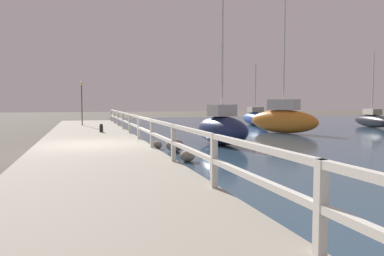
# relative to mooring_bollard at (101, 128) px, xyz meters

# --- Properties ---
(ground_plane) EXTENTS (120.00, 120.00, 0.00)m
(ground_plane) POSITION_rel_mooring_bollard_xyz_m (-0.54, -5.34, -0.54)
(ground_plane) COLOR #4C473D
(dock_walkway) EXTENTS (3.81, 36.00, 0.33)m
(dock_walkway) POSITION_rel_mooring_bollard_xyz_m (-0.54, -5.34, -0.37)
(dock_walkway) COLOR gray
(dock_walkway) RESTS_ON ground
(railing) EXTENTS (0.10, 32.50, 0.91)m
(railing) POSITION_rel_mooring_bollard_xyz_m (1.26, -5.34, 0.41)
(railing) COLOR silver
(railing) RESTS_ON dock_walkway
(boulder_downstream) EXTENTS (0.40, 0.36, 0.30)m
(boulder_downstream) POSITION_rel_mooring_bollard_xyz_m (1.84, -4.67, -0.39)
(boulder_downstream) COLOR slate
(boulder_downstream) RESTS_ON ground
(boulder_mid_strip) EXTENTS (0.64, 0.57, 0.48)m
(boulder_mid_strip) POSITION_rel_mooring_bollard_xyz_m (2.30, -5.63, -0.30)
(boulder_mid_strip) COLOR gray
(boulder_mid_strip) RESTS_ON ground
(boulder_upstream) EXTENTS (0.46, 0.41, 0.34)m
(boulder_upstream) POSITION_rel_mooring_bollard_xyz_m (2.13, -7.94, -0.37)
(boulder_upstream) COLOR gray
(boulder_upstream) RESTS_ON ground
(mooring_bollard) EXTENTS (0.17, 0.17, 0.42)m
(mooring_bollard) POSITION_rel_mooring_bollard_xyz_m (0.00, 0.00, 0.00)
(mooring_bollard) COLOR black
(mooring_bollard) RESTS_ON dock_walkway
(dock_lamp) EXTENTS (0.23, 0.23, 2.77)m
(dock_lamp) POSITION_rel_mooring_bollard_xyz_m (-0.90, 6.10, 1.74)
(dock_lamp) COLOR #514C47
(dock_lamp) RESTS_ON dock_walkway
(sailboat_orange) EXTENTS (2.77, 4.56, 8.23)m
(sailboat_orange) POSITION_rel_mooring_bollard_xyz_m (10.31, 0.71, 0.28)
(sailboat_orange) COLOR orange
(sailboat_orange) RESTS_ON water_surface
(sailboat_black) EXTENTS (2.20, 4.97, 5.31)m
(sailboat_black) POSITION_rel_mooring_bollard_xyz_m (19.09, 3.52, -0.00)
(sailboat_black) COLOR black
(sailboat_black) RESTS_ON water_surface
(sailboat_blue) EXTENTS (2.21, 5.59, 4.76)m
(sailboat_blue) POSITION_rel_mooring_bollard_xyz_m (12.05, 7.98, 0.04)
(sailboat_blue) COLOR #2D4C9E
(sailboat_blue) RESTS_ON water_surface
(sailboat_navy) EXTENTS (2.00, 3.44, 6.69)m
(sailboat_navy) POSITION_rel_mooring_bollard_xyz_m (4.73, -3.99, 0.15)
(sailboat_navy) COLOR #192347
(sailboat_navy) RESTS_ON water_surface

